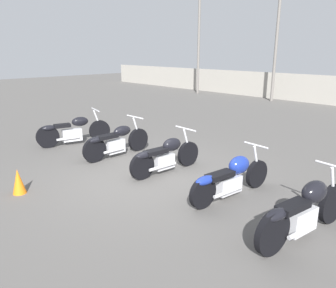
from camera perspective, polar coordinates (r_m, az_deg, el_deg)
name	(u,v)px	position (r m, az deg, el deg)	size (l,w,h in m)	color
ground_plane	(147,177)	(7.49, -3.70, -5.74)	(60.00, 60.00, 0.00)	#514F4C
light_pole_left	(199,26)	(22.27, 5.43, 19.76)	(0.70, 0.35, 7.18)	slate
light_pole_right	(278,22)	(19.56, 18.63, 19.53)	(0.70, 0.35, 7.15)	slate
motorcycle_slot_0	(73,131)	(10.33, -16.25, 2.23)	(0.82, 2.20, 1.03)	black
motorcycle_slot_1	(116,141)	(8.87, -9.06, 0.49)	(0.69, 2.09, 1.01)	black
motorcycle_slot_2	(165,155)	(7.60, -0.52, -2.00)	(0.69, 2.01, 0.98)	black
motorcycle_slot_3	(231,177)	(6.44, 10.88, -5.72)	(0.57, 2.13, 0.95)	black
motorcycle_slot_4	(304,210)	(5.41, 22.66, -10.62)	(0.61, 2.20, 1.03)	black
traffic_cone_near	(18,181)	(7.20, -24.61, -5.94)	(0.26, 0.26, 0.51)	orange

